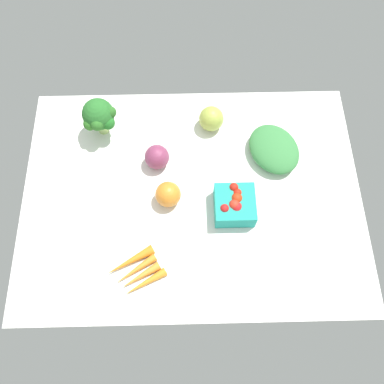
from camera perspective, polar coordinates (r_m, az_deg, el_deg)
The scene contains 8 objects.
tablecloth at distance 122.93cm, azimuth 0.00°, elevation -0.56°, with size 104.00×76.00×2.00cm, color white.
heirloom_tomato_orange at distance 118.07cm, azimuth -3.46°, elevation -0.33°, with size 7.71×7.71×7.71cm, color orange.
leafy_greens_clump at distance 128.48cm, azimuth 11.70°, elevation 6.08°, with size 18.37×14.92×5.77cm, color #398041.
carrot_bunch at distance 114.56cm, azimuth -7.96°, elevation -11.21°, with size 17.97×15.08×2.88cm.
heirloom_tomato_green at distance 130.56cm, azimuth 2.79°, elevation 10.48°, with size 8.08×8.08×8.08cm, color #A3B146.
broccoli_head at distance 128.55cm, azimuth -13.22°, elevation 10.52°, with size 10.81×11.02×14.02cm.
red_onion_near_basket at distance 123.83cm, azimuth -5.06°, elevation 5.03°, with size 7.68×7.68×7.68cm, color #823556.
berry_basket at distance 117.39cm, azimuth 6.13°, elevation -1.82°, with size 11.81×11.81×7.83cm.
Camera 1 is at (1.05, 47.75, 114.27)cm, focal length 37.10 mm.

